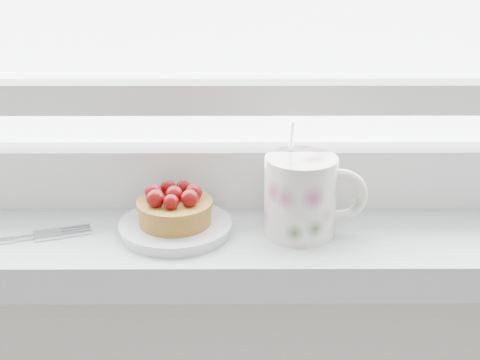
{
  "coord_description": "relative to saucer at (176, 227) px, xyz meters",
  "views": [
    {
      "loc": [
        0.01,
        1.22,
        1.26
      ],
      "look_at": [
        0.01,
        1.88,
        1.0
      ],
      "focal_mm": 50.0,
      "sensor_mm": 36.0,
      "label": 1
    }
  ],
  "objects": [
    {
      "name": "raspberry_tart",
      "position": [
        -0.0,
        -0.0,
        0.02
      ],
      "size": [
        0.08,
        0.08,
        0.04
      ],
      "color": "brown",
      "rests_on": "saucer"
    },
    {
      "name": "saucer",
      "position": [
        0.0,
        0.0,
        0.0
      ],
      "size": [
        0.12,
        0.12,
        0.01
      ],
      "primitive_type": "cylinder",
      "color": "silver",
      "rests_on": "windowsill"
    },
    {
      "name": "floral_mug",
      "position": [
        0.14,
        -0.0,
        0.04
      ],
      "size": [
        0.11,
        0.08,
        0.13
      ],
      "color": "silver",
      "rests_on": "windowsill"
    }
  ]
}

